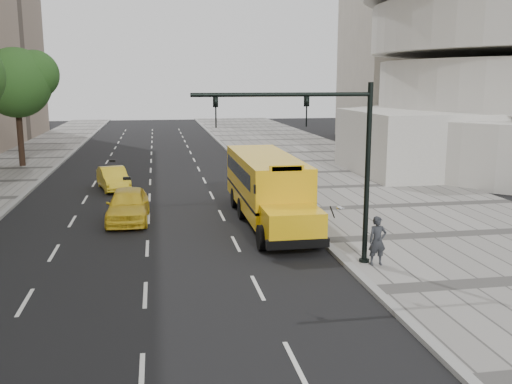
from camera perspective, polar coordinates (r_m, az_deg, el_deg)
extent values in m
plane|color=black|center=(27.63, -8.62, -2.53)|extent=(140.00, 140.00, 0.00)
cube|color=gray|center=(30.31, 14.69, -1.42)|extent=(12.00, 140.00, 0.15)
cube|color=gray|center=(28.37, 3.59, -1.92)|extent=(0.30, 140.00, 0.15)
cube|color=silver|center=(41.03, 15.44, 4.75)|extent=(8.00, 10.00, 4.40)
cylinder|color=black|center=(46.09, -22.54, 5.70)|extent=(0.44, 0.44, 5.59)
sphere|color=#1F4517|center=(45.94, -22.86, 10.04)|extent=(5.10, 5.10, 5.10)
sphere|color=#1F4517|center=(45.98, -21.26, 10.90)|extent=(3.57, 3.57, 3.57)
sphere|color=#1F4517|center=(45.79, -24.20, 9.44)|extent=(3.32, 3.32, 3.32)
cube|color=yellow|center=(26.91, 0.94, 1.09)|extent=(2.50, 9.00, 2.45)
cube|color=yellow|center=(21.80, 3.65, -3.14)|extent=(2.20, 2.00, 1.10)
cube|color=black|center=(21.12, 4.20, -5.17)|extent=(2.38, 0.25, 0.35)
cube|color=black|center=(27.01, 0.93, -0.01)|extent=(2.52, 9.00, 0.12)
cube|color=black|center=(22.56, 3.06, 0.34)|extent=(2.05, 0.10, 0.90)
cube|color=black|center=(27.32, 0.74, 2.25)|extent=(2.52, 7.50, 0.70)
cube|color=yellow|center=(22.41, 3.09, 2.35)|extent=(1.40, 0.12, 0.28)
ellipsoid|color=silver|center=(20.72, 8.68, -1.73)|extent=(0.32, 0.32, 0.14)
cylinder|color=black|center=(20.89, 7.85, -2.16)|extent=(0.36, 0.47, 0.58)
cylinder|color=black|center=(22.01, 0.58, -4.60)|extent=(0.30, 1.00, 1.00)
cylinder|color=black|center=(22.51, 6.26, -4.30)|extent=(0.30, 1.00, 1.00)
cylinder|color=black|center=(26.98, -1.43, -1.65)|extent=(0.30, 1.00, 1.00)
cylinder|color=black|center=(27.40, 3.25, -1.47)|extent=(0.30, 1.00, 1.00)
cylinder|color=black|center=(29.40, -2.15, -0.59)|extent=(0.30, 1.00, 1.00)
cylinder|color=black|center=(29.78, 2.16, -0.44)|extent=(0.30, 1.00, 1.00)
imported|color=yellow|center=(27.07, -12.68, -1.26)|extent=(1.95, 4.65, 1.57)
imported|color=yellow|center=(35.26, -14.09, 1.33)|extent=(2.35, 4.31, 1.35)
imported|color=#292C30|center=(20.18, 12.05, -4.80)|extent=(0.64, 0.43, 1.72)
cylinder|color=black|center=(19.96, 11.07, 1.51)|extent=(0.18, 0.18, 6.40)
cylinder|color=black|center=(20.68, 10.75, -6.92)|extent=(0.36, 0.36, 0.25)
cylinder|color=black|center=(18.82, 2.70, 9.71)|extent=(6.00, 0.14, 0.14)
imported|color=black|center=(19.03, 5.06, 8.03)|extent=(0.16, 0.20, 1.00)
imported|color=black|center=(18.49, -4.05, 7.96)|extent=(0.16, 0.20, 1.00)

